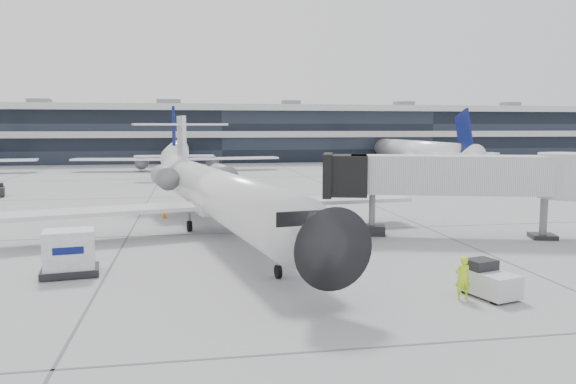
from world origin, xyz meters
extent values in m
plane|color=gray|center=(0.00, 0.00, 0.00)|extent=(220.00, 220.00, 0.00)
cube|color=black|center=(0.00, 82.00, 5.00)|extent=(170.00, 22.00, 10.00)
cylinder|color=silver|center=(-4.05, -0.84, 2.61)|extent=(7.91, 27.30, 3.06)
cone|color=black|center=(-1.31, -15.78, 2.61)|extent=(3.58, 3.67, 3.06)
cone|color=silver|center=(-6.83, 14.32, 2.95)|extent=(3.51, 4.09, 2.91)
cube|color=silver|center=(-11.50, -1.05, 1.81)|extent=(12.80, 5.95, 0.25)
cube|color=silver|center=(2.99, 1.60, 1.81)|extent=(12.71, 4.31, 0.25)
cylinder|color=slate|center=(-7.95, 7.89, 3.06)|extent=(2.37, 4.10, 1.70)
cylinder|color=slate|center=(-3.49, 8.71, 3.06)|extent=(2.37, 4.10, 1.70)
cube|color=silver|center=(-6.70, 13.65, 5.33)|extent=(0.84, 2.95, 5.10)
cube|color=silver|center=(-6.79, 14.09, 7.14)|extent=(8.35, 3.25, 0.18)
cylinder|color=black|center=(-2.11, -11.43, 0.32)|extent=(0.31, 0.66, 0.63)
cylinder|color=black|center=(-6.13, 1.08, 0.36)|extent=(0.40, 0.76, 0.73)
cylinder|color=black|center=(-2.79, 1.69, 0.36)|extent=(0.40, 0.76, 0.73)
cube|color=#B2B5B7|center=(10.30, -3.56, 3.95)|extent=(13.07, 6.04, 2.39)
cube|color=black|center=(3.94, -1.73, 3.86)|extent=(3.11, 3.49, 2.57)
cylinder|color=slate|center=(5.44, -2.16, 1.29)|extent=(0.40, 0.40, 2.57)
cube|color=black|center=(5.44, -2.16, 0.32)|extent=(1.95, 1.69, 0.64)
cylinder|color=slate|center=(15.59, -5.09, 1.38)|extent=(0.46, 0.46, 2.76)
cylinder|color=#B2B5B7|center=(16.92, -5.48, 3.95)|extent=(3.68, 3.68, 2.76)
imported|color=#C5FF1A|center=(4.70, -15.87, 0.90)|extent=(0.65, 0.43, 1.79)
cube|color=silver|center=(6.00, -15.68, 0.57)|extent=(1.92, 2.56, 0.93)
cube|color=black|center=(5.86, -15.18, 1.19)|extent=(1.35, 1.21, 0.52)
cylinder|color=black|center=(5.23, -15.03, 0.23)|extent=(0.30, 0.49, 0.46)
cylinder|color=black|center=(6.32, -14.72, 0.23)|extent=(0.30, 0.49, 0.46)
cylinder|color=black|center=(5.68, -16.63, 0.23)|extent=(0.30, 0.49, 0.46)
cylinder|color=black|center=(6.77, -16.32, 0.23)|extent=(0.30, 0.49, 0.46)
cube|color=black|center=(-11.65, -9.21, 0.20)|extent=(2.82, 2.25, 0.31)
cube|color=white|center=(-11.65, -9.21, 1.25)|extent=(2.46, 1.98, 1.79)
cone|color=#EA5A0C|center=(-8.03, 6.94, 0.29)|extent=(0.37, 0.37, 0.58)
cube|color=#EA5A0C|center=(-8.03, 6.94, 0.02)|extent=(0.49, 0.49, 0.03)
cylinder|color=black|center=(-24.67, 24.25, 0.21)|extent=(0.27, 0.44, 0.42)
cylinder|color=black|center=(-24.31, 22.79, 0.21)|extent=(0.27, 0.44, 0.42)
camera|label=1|loc=(-5.98, -36.29, 6.93)|focal=35.00mm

